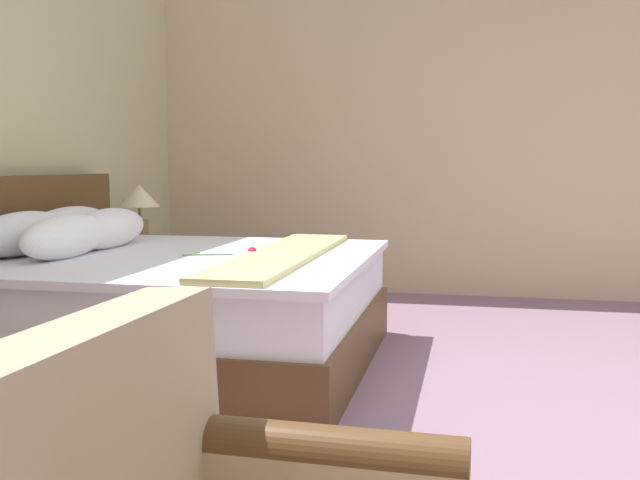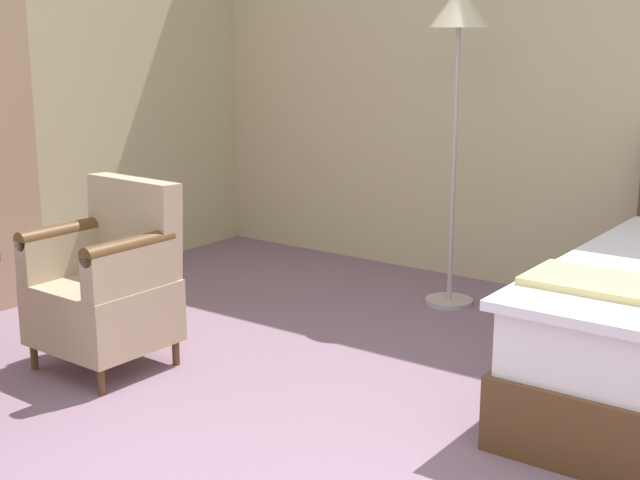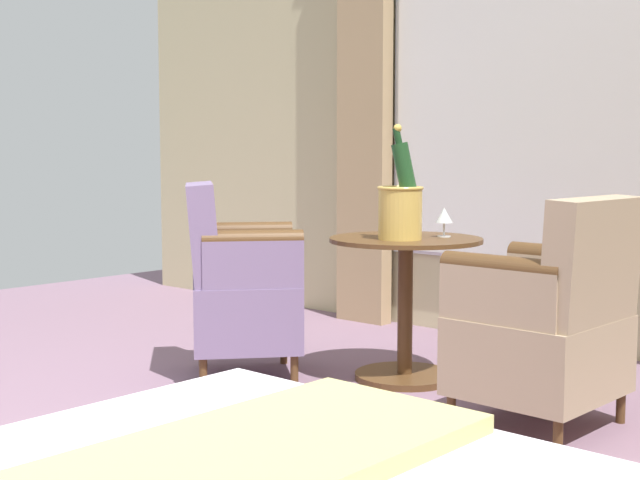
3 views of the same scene
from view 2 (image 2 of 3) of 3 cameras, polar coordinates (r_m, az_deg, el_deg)
The scene contains 2 objects.
floor_lamp_brass at distance 5.09m, azimuth 8.84°, elevation 12.62°, with size 0.33×0.33×1.82m.
armchair_by_window at distance 4.36m, azimuth -13.40°, elevation -2.79°, with size 0.59×0.57×0.89m.
Camera 2 is at (1.28, -1.90, 1.61)m, focal length 50.00 mm.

